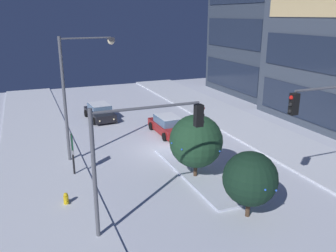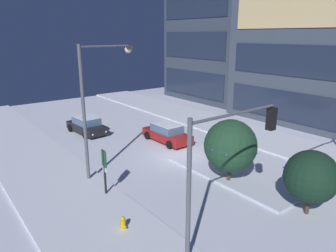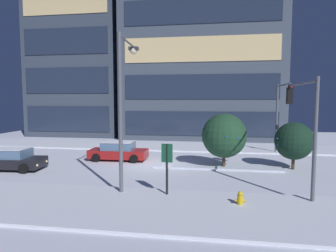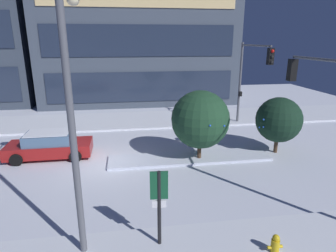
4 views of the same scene
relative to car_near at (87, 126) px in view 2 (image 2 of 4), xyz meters
name	(u,v)px [view 2 (image 2 of 4)]	position (x,y,z in m)	size (l,w,h in m)	color
ground	(178,157)	(9.56, 2.76, -0.71)	(52.00, 52.00, 0.00)	silver
curb_strip_near	(62,190)	(9.56, -5.78, -0.64)	(52.00, 5.20, 0.14)	silver
curb_strip_far	(252,134)	(9.56, 11.30, -0.64)	(52.00, 5.20, 0.14)	silver
median_strip	(224,177)	(14.08, 2.83, -0.64)	(9.00, 1.80, 0.14)	silver
office_tower_secondary	(221,26)	(-4.58, 21.73, 9.03)	(12.33, 9.78, 19.48)	#384251
car_near	(87,126)	(0.00, 0.00, 0.00)	(4.61, 2.37, 1.49)	black
car_far	(167,133)	(6.30, 4.29, 0.00)	(4.71, 2.12, 1.49)	maroon
traffic_light_corner_near_right	(229,152)	(18.38, -1.89, 3.45)	(0.32, 5.15, 5.88)	#565960
street_lamp_arched	(97,93)	(9.14, -3.04, 4.58)	(0.56, 3.52, 8.13)	#565960
fire_hydrant	(123,224)	(15.02, -4.93, -0.35)	(0.48, 0.26, 0.75)	gold
parking_info_sign	(104,167)	(11.55, -4.02, 1.00)	(0.55, 0.12, 2.67)	black
decorated_tree_median	(311,177)	(19.34, 3.09, 1.29)	(2.67, 2.61, 3.31)	#473323
decorated_tree_left_of_median	(230,146)	(14.57, 2.65, 1.62)	(3.13, 3.18, 3.90)	#473323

